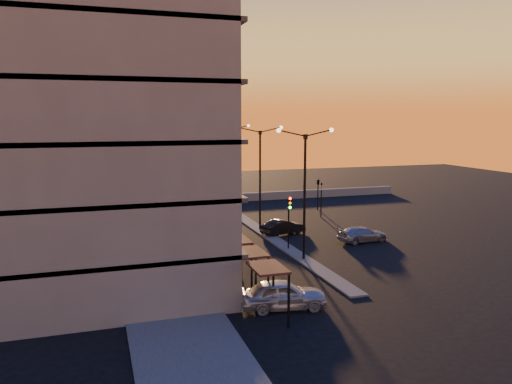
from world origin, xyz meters
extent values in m
plane|color=black|center=(0.00, 0.00, 0.00)|extent=(120.00, 120.00, 0.00)
cube|color=#51514E|center=(-10.50, 4.00, 0.06)|extent=(5.00, 40.00, 0.12)
cube|color=#51514E|center=(0.00, 10.00, 0.06)|extent=(1.20, 36.00, 0.12)
cube|color=slate|center=(2.00, 26.00, 0.50)|extent=(44.00, 0.50, 1.00)
cylinder|color=slate|center=(-14.00, 2.00, 12.50)|extent=(14.00, 14.00, 25.00)
cube|color=slate|center=(-14.00, -3.00, 12.50)|extent=(14.00, 10.00, 25.00)
cylinder|color=black|center=(-14.00, 2.00, 1.60)|extent=(14.16, 14.16, 2.40)
cube|color=black|center=(-6.80, -2.00, 3.60)|extent=(0.15, 3.20, 1.20)
cylinder|color=black|center=(0.00, 0.00, 4.50)|extent=(0.18, 0.18, 9.00)
cube|color=black|center=(0.00, 0.00, 8.90)|extent=(0.25, 0.25, 0.35)
sphere|color=#FFE5B2|center=(-2.00, 0.00, 9.35)|extent=(0.32, 0.32, 0.32)
sphere|color=#FFE5B2|center=(2.00, 0.00, 9.35)|extent=(0.32, 0.32, 0.32)
cylinder|color=black|center=(0.00, 10.00, 4.50)|extent=(0.18, 0.18, 9.00)
cube|color=black|center=(0.00, 10.00, 8.90)|extent=(0.25, 0.25, 0.35)
sphere|color=#FFE5B2|center=(-2.00, 10.00, 9.35)|extent=(0.32, 0.32, 0.32)
sphere|color=#FFE5B2|center=(2.00, 10.00, 9.35)|extent=(0.32, 0.32, 0.32)
cylinder|color=black|center=(0.00, 20.00, 4.50)|extent=(0.18, 0.18, 9.00)
cube|color=black|center=(0.00, 20.00, 8.90)|extent=(0.25, 0.25, 0.35)
sphere|color=#FFE5B2|center=(-2.00, 20.00, 9.35)|extent=(0.32, 0.32, 0.32)
sphere|color=#FFE5B2|center=(2.00, 20.00, 9.35)|extent=(0.32, 0.32, 0.32)
cylinder|color=black|center=(0.00, 3.00, 1.60)|extent=(0.12, 0.12, 3.20)
cube|color=black|center=(0.00, 2.82, 3.75)|extent=(0.28, 0.16, 1.00)
sphere|color=#FF0C05|center=(0.00, 2.72, 4.10)|extent=(0.20, 0.20, 0.20)
sphere|color=orange|center=(0.00, 2.72, 3.75)|extent=(0.20, 0.20, 0.20)
sphere|color=#0CFF26|center=(0.00, 2.72, 3.40)|extent=(0.20, 0.20, 0.20)
cylinder|color=black|center=(8.00, 14.00, 1.40)|extent=(0.12, 0.12, 2.80)
imported|color=black|center=(8.00, 14.00, 3.20)|extent=(0.13, 0.16, 0.80)
cylinder|color=black|center=(9.50, 18.00, 1.40)|extent=(0.12, 0.12, 2.80)
imported|color=black|center=(9.50, 18.00, 3.20)|extent=(0.42, 1.99, 0.80)
imported|color=#B6B8BF|center=(-4.75, -8.18, 0.79)|extent=(4.89, 2.59, 1.58)
imported|color=black|center=(1.50, 7.99, 0.66)|extent=(4.25, 2.38, 1.33)
imported|color=#94979B|center=(6.82, 3.49, 0.63)|extent=(4.43, 2.06, 1.25)
camera|label=1|loc=(-14.10, -32.20, 10.22)|focal=35.00mm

